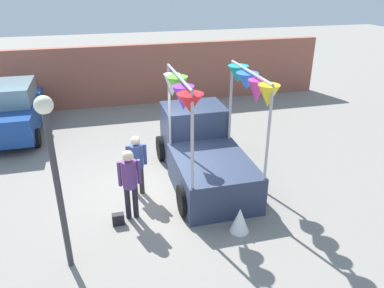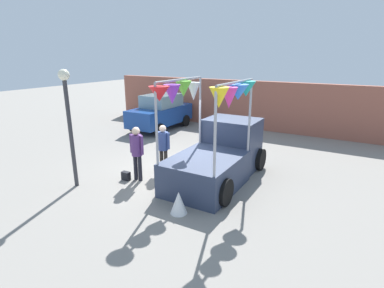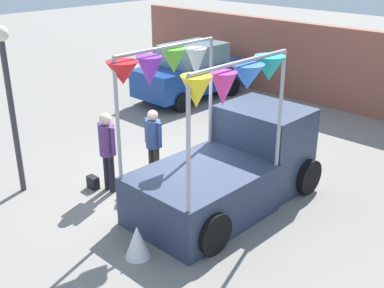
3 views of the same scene
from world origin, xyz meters
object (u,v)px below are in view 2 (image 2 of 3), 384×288
Objects in this scene: person_customer at (137,148)px; street_lamp at (68,111)px; handbag at (126,176)px; parked_car at (161,112)px; folded_kite_bundle_white at (179,203)px; vendor_truck at (220,150)px; person_vendor at (163,144)px.

street_lamp is (-1.39, -1.31, 1.27)m from person_customer.
street_lamp is (-1.04, -1.11, 2.21)m from handbag.
parked_car is 9.34m from folded_kite_bundle_white.
handbag is (-2.53, -1.74, -0.80)m from vendor_truck.
vendor_truck is 1.16× the size of street_lamp.
person_customer is 2.96× the size of folded_kite_bundle_white.
handbag is at bearing -150.26° from person_customer.
vendor_truck is 2.76m from folded_kite_bundle_white.
street_lamp reaches higher than person_vendor.
folded_kite_bundle_white reaches higher than handbag.
person_customer is 1.08m from person_vendor.
person_vendor is 0.47× the size of street_lamp.
parked_car is 2.25× the size of person_customer.
parked_car reaches higher than person_customer.
handbag is at bearing -145.58° from vendor_truck.
parked_car reaches higher than handbag.
person_vendor is at bearing 74.78° from person_customer.
street_lamp reaches higher than folded_kite_bundle_white.
vendor_truck is at bearing -39.04° from parked_car.
parked_car is 14.29× the size of handbag.
person_customer is 0.50× the size of street_lamp.
vendor_truck is 2.67m from person_customer.
parked_car is (-5.69, 4.61, 0.01)m from vendor_truck.
person_customer reaches higher than person_vendor.
handbag is (3.15, -6.35, -0.80)m from parked_car.
person_customer is 6.34× the size of handbag.
street_lamp reaches higher than vendor_truck.
person_customer reaches higher than folded_kite_bundle_white.
person_vendor is 5.93× the size of handbag.
vendor_truck is at bearing 92.43° from folded_kite_bundle_white.
person_customer is 2.68m from folded_kite_bundle_white.
folded_kite_bundle_white is at bearing 2.46° from street_lamp.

